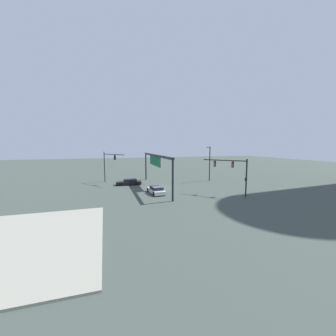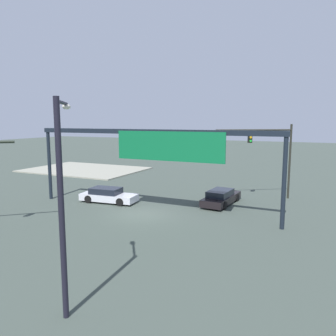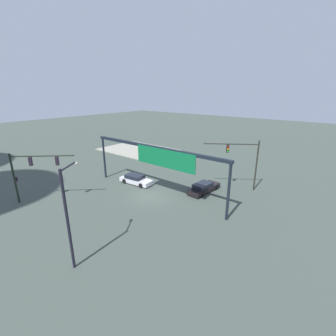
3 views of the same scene
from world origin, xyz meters
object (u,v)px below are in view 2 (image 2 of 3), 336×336
(traffic_signal_near_corner, at_px, (272,148))
(sedan_car_waiting_far, at_px, (221,197))
(sedan_car_approaching, at_px, (108,195))
(streetlamp_curved_arm, at_px, (62,191))

(traffic_signal_near_corner, height_order, sedan_car_waiting_far, traffic_signal_near_corner)
(sedan_car_approaching, bearing_deg, traffic_signal_near_corner, 24.30)
(streetlamp_curved_arm, relative_size, sedan_car_approaching, 1.54)
(sedan_car_approaching, bearing_deg, sedan_car_waiting_far, 15.21)
(traffic_signal_near_corner, distance_m, sedan_car_waiting_far, 6.22)
(traffic_signal_near_corner, relative_size, sedan_car_approaching, 1.33)
(traffic_signal_near_corner, bearing_deg, streetlamp_curved_arm, 45.97)
(streetlamp_curved_arm, bearing_deg, traffic_signal_near_corner, -43.80)
(sedan_car_approaching, relative_size, sedan_car_waiting_far, 0.97)
(streetlamp_curved_arm, bearing_deg, sedan_car_waiting_far, -35.21)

